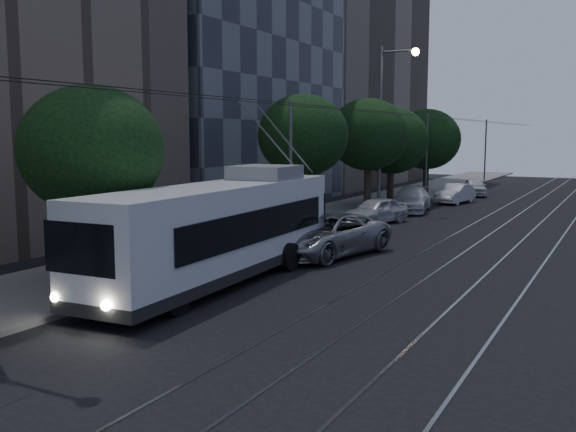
% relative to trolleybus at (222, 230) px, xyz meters
% --- Properties ---
extents(ground, '(120.00, 120.00, 0.00)m').
position_rel_trolleybus_xyz_m(ground, '(3.81, -2.65, -1.61)').
color(ground, black).
rests_on(ground, ground).
extents(sidewalk, '(5.00, 90.00, 0.15)m').
position_rel_trolleybus_xyz_m(sidewalk, '(-3.69, 17.35, -1.53)').
color(sidewalk, slate).
rests_on(sidewalk, ground).
extents(tram_rails, '(4.52, 90.00, 0.02)m').
position_rel_trolleybus_xyz_m(tram_rails, '(6.31, 17.35, -1.60)').
color(tram_rails, gray).
rests_on(tram_rails, ground).
extents(overhead_wires, '(2.23, 90.00, 6.00)m').
position_rel_trolleybus_xyz_m(overhead_wires, '(-1.16, 17.35, 1.86)').
color(overhead_wires, black).
rests_on(overhead_wires, ground).
extents(trolleybus, '(2.99, 11.74, 5.63)m').
position_rel_trolleybus_xyz_m(trolleybus, '(0.00, 0.00, 0.00)').
color(trolleybus, white).
rests_on(trolleybus, ground).
extents(pickup_silver, '(3.70, 6.07, 1.57)m').
position_rel_trolleybus_xyz_m(pickup_silver, '(1.11, 5.35, -0.82)').
color(pickup_silver, gray).
rests_on(pickup_silver, ground).
extents(car_white_a, '(2.70, 4.25, 1.35)m').
position_rel_trolleybus_xyz_m(car_white_a, '(-0.37, 14.60, -0.93)').
color(car_white_a, '#B7B7BB').
rests_on(car_white_a, ground).
extents(car_white_b, '(2.79, 5.17, 1.42)m').
position_rel_trolleybus_xyz_m(car_white_b, '(-0.34, 20.40, -0.90)').
color(car_white_b, silver).
rests_on(car_white_b, ground).
extents(car_white_c, '(1.94, 4.09, 1.29)m').
position_rel_trolleybus_xyz_m(car_white_c, '(0.80, 26.35, -0.96)').
color(car_white_c, white).
rests_on(car_white_c, ground).
extents(car_white_d, '(2.64, 4.24, 1.35)m').
position_rel_trolleybus_xyz_m(car_white_d, '(0.79, 32.35, -0.93)').
color(car_white_d, silver).
rests_on(car_white_d, ground).
extents(tree_1, '(4.31, 4.31, 6.02)m').
position_rel_trolleybus_xyz_m(tree_1, '(-3.19, -2.12, 2.45)').
color(tree_1, '#2E2219').
rests_on(tree_1, ground).
extents(tree_2, '(4.31, 4.31, 6.44)m').
position_rel_trolleybus_xyz_m(tree_2, '(-2.69, 10.88, 2.87)').
color(tree_2, '#2E2219').
rests_on(tree_2, ground).
extents(tree_3, '(4.71, 4.71, 6.67)m').
position_rel_trolleybus_xyz_m(tree_3, '(-2.69, 19.35, 2.92)').
color(tree_3, '#2E2219').
rests_on(tree_3, ground).
extents(tree_4, '(4.84, 4.84, 6.34)m').
position_rel_trolleybus_xyz_m(tree_4, '(-2.81, 23.76, 2.55)').
color(tree_4, '#2E2219').
rests_on(tree_4, ground).
extents(tree_5, '(5.04, 5.04, 6.47)m').
position_rel_trolleybus_xyz_m(tree_5, '(-2.69, 31.48, 2.58)').
color(tree_5, '#2E2219').
rests_on(tree_5, ground).
extents(streetlamp_far, '(2.34, 0.44, 9.62)m').
position_rel_trolleybus_xyz_m(streetlamp_far, '(-1.58, 19.36, 4.21)').
color(streetlamp_far, '#5C5C5F').
rests_on(streetlamp_far, ground).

